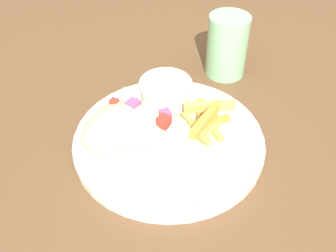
# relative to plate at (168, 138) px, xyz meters

# --- Properties ---
(table) EXTENTS (1.24, 1.24, 0.75)m
(table) POSITION_rel_plate_xyz_m (0.02, -0.00, -0.09)
(table) COLOR brown
(table) RESTS_ON ground_plane
(plate) EXTENTS (0.28, 0.28, 0.02)m
(plate) POSITION_rel_plate_xyz_m (0.00, 0.00, 0.00)
(plate) COLOR white
(plate) RESTS_ON table
(pita_sandwich_near) EXTENTS (0.15, 0.14, 0.06)m
(pita_sandwich_near) POSITION_rel_plate_xyz_m (-0.04, 0.00, 0.03)
(pita_sandwich_near) COLOR beige
(pita_sandwich_near) RESTS_ON plate
(pita_sandwich_far) EXTENTS (0.14, 0.12, 0.06)m
(pita_sandwich_far) POSITION_rel_plate_xyz_m (-0.07, 0.02, 0.03)
(pita_sandwich_far) COLOR beige
(pita_sandwich_far) RESTS_ON plate
(fries_pile) EXTENTS (0.09, 0.10, 0.03)m
(fries_pile) POSITION_rel_plate_xyz_m (0.06, -0.00, 0.02)
(fries_pile) COLOR gold
(fries_pile) RESTS_ON plate
(sauce_ramekin) EXTENTS (0.08, 0.08, 0.04)m
(sauce_ramekin) POSITION_rel_plate_xyz_m (0.03, 0.08, 0.03)
(sauce_ramekin) COLOR white
(sauce_ramekin) RESTS_ON plate
(water_glass) EXTENTS (0.07, 0.07, 0.11)m
(water_glass) POSITION_rel_plate_xyz_m (0.16, 0.13, 0.04)
(water_glass) COLOR #8CCC93
(water_glass) RESTS_ON table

